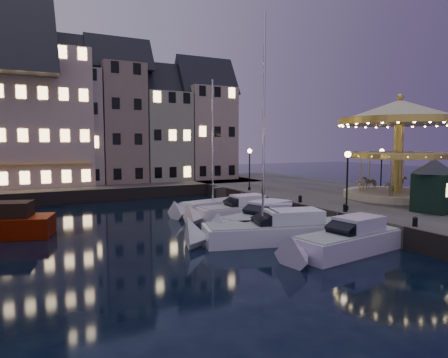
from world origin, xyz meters
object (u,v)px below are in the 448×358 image
motorboat_b (344,242)px  motorboat_f (214,208)px  streetlamp_b (347,172)px  streetlamp_d (381,164)px  bollard_c (300,198)px  streetlamp_c (250,163)px  ticket_kiosk (434,176)px  bollard_d (263,191)px  motorboat_e (234,212)px  motorboat_d (259,222)px  carousel (399,130)px  bollard_a (415,221)px  bollard_b (345,207)px  motorboat_c (271,231)px

motorboat_b → motorboat_f: motorboat_f is taller
streetlamp_b → streetlamp_d: 13.29m
streetlamp_d → bollard_c: bearing=-168.1°
streetlamp_c → ticket_kiosk: (4.69, -16.85, -0.25)m
bollard_d → motorboat_f: motorboat_f is taller
bollard_d → motorboat_b: size_ratio=0.07×
streetlamp_b → bollard_d: (-0.60, 10.00, -2.41)m
motorboat_b → motorboat_e: bearing=94.0°
streetlamp_b → motorboat_d: (-6.03, 2.04, -3.38)m
motorboat_e → carousel: carousel is taller
streetlamp_c → bollard_a: (-0.60, -19.50, -2.41)m
motorboat_d → ticket_kiosk: (10.72, -5.40, 3.13)m
streetlamp_c → streetlamp_d: size_ratio=1.00×
bollard_b → bollard_d: (0.00, 10.50, 0.00)m
streetlamp_b → bollard_c: bearing=97.6°
streetlamp_c → bollard_a: bearing=-91.8°
bollard_a → motorboat_d: size_ratio=0.07×
bollard_c → motorboat_d: size_ratio=0.07×
streetlamp_b → carousel: size_ratio=0.41×
bollard_a → motorboat_c: (-6.47, 5.01, -0.92)m
motorboat_b → bollard_c: bearing=65.3°
streetlamp_c → bollard_d: bearing=-99.7°
bollard_b → motorboat_f: (-5.33, 9.92, -1.07)m
motorboat_b → motorboat_c: motorboat_c is taller
streetlamp_b → streetlamp_c: size_ratio=1.00×
ticket_kiosk → motorboat_e: bearing=137.8°
streetlamp_b → streetlamp_d: size_ratio=1.00×
streetlamp_d → bollard_b: (-11.90, -7.50, -2.41)m
bollard_a → bollard_b: size_ratio=1.00×
motorboat_d → bollard_a: bearing=-56.0°
streetlamp_b → motorboat_b: (-4.97, -5.01, -3.38)m
bollard_b → motorboat_b: 6.35m
bollard_c → bollard_d: 5.50m
motorboat_e → motorboat_f: motorboat_f is taller
bollard_b → motorboat_b: size_ratio=0.07×
bollard_c → motorboat_f: (-5.33, 4.92, -1.07)m
bollard_a → motorboat_b: 4.58m
motorboat_d → carousel: bearing=2.8°
motorboat_d → motorboat_f: (0.10, 7.38, -0.11)m
bollard_d → motorboat_e: 6.53m
ticket_kiosk → bollard_c: bearing=123.9°
motorboat_c → motorboat_e: bearing=79.4°
bollard_d → carousel: (9.05, -7.25, 5.56)m
streetlamp_c → ticket_kiosk: 17.50m
bollard_b → bollard_c: 5.00m
bollard_d → motorboat_d: bearing=-124.3°
bollard_c → motorboat_f: bearing=137.3°
motorboat_b → motorboat_f: bearing=93.8°
streetlamp_c → bollard_b: bearing=-92.5°
streetlamp_b → bollard_d: bearing=93.4°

